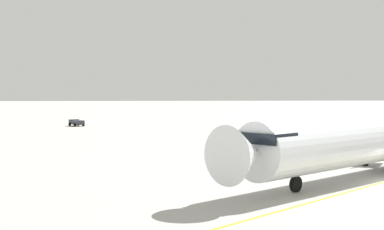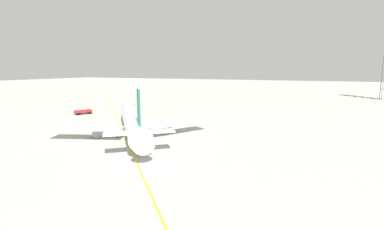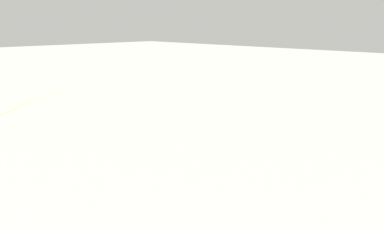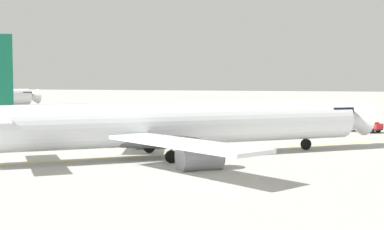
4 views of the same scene
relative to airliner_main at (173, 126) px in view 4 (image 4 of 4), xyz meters
name	(u,v)px [view 4 (image 4 of 4)]	position (x,y,z in m)	size (l,w,h in m)	color
ground_plane	(219,150)	(-5.88, 2.67, -2.85)	(600.00, 600.00, 0.00)	#ADAAA3
airliner_main	(173,126)	(0.00, 0.00, 0.00)	(29.86, 34.74, 10.98)	silver
ops_pickup_truck	(363,126)	(-29.98, 16.13, -2.05)	(4.06, 5.31, 1.41)	#232326
taxiway_centreline	(224,151)	(-5.55, 3.27, -2.85)	(132.10, 143.56, 0.01)	yellow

